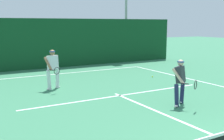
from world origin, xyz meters
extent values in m
cube|color=white|center=(0.00, 11.74, 0.00)|extent=(9.46, 0.10, 0.01)
cube|color=white|center=(0.00, 6.08, 0.00)|extent=(7.71, 0.10, 0.01)
cube|color=white|center=(0.00, 3.20, 0.00)|extent=(0.10, 6.40, 0.01)
cylinder|color=#1E234C|center=(1.35, 4.14, 0.39)|extent=(0.27, 0.23, 0.79)
cylinder|color=#1E234C|center=(0.83, 3.85, 0.39)|extent=(0.30, 0.25, 0.79)
ellipsoid|color=white|center=(1.35, 4.14, 0.04)|extent=(0.28, 0.22, 0.09)
ellipsoid|color=white|center=(0.83, 3.85, 0.04)|extent=(0.28, 0.22, 0.09)
cube|color=#2D3338|center=(1.09, 4.00, 1.06)|extent=(0.49, 0.45, 0.57)
cylinder|color=beige|center=(1.29, 4.11, 1.03)|extent=(0.21, 0.17, 0.61)
cylinder|color=beige|center=(0.90, 3.89, 1.03)|extent=(0.30, 0.43, 0.53)
sphere|color=beige|center=(1.09, 4.00, 1.45)|extent=(0.21, 0.21, 0.21)
cylinder|color=#19478C|center=(1.09, 4.00, 1.49)|extent=(0.31, 0.31, 0.04)
cylinder|color=black|center=(0.97, 3.65, 0.82)|extent=(0.15, 0.24, 0.03)
torus|color=black|center=(1.14, 3.35, 0.82)|extent=(0.27, 0.16, 0.29)
cylinder|color=silver|center=(-1.64, 8.51, 0.42)|extent=(0.23, 0.21, 0.84)
cylinder|color=silver|center=(-2.06, 8.34, 0.42)|extent=(0.24, 0.21, 0.84)
ellipsoid|color=white|center=(-1.64, 8.51, 0.04)|extent=(0.28, 0.20, 0.09)
ellipsoid|color=white|center=(-2.06, 8.34, 0.04)|extent=(0.28, 0.20, 0.09)
cube|color=silver|center=(-1.85, 8.43, 1.13)|extent=(0.50, 0.40, 0.60)
cylinder|color=#9E704C|center=(-1.63, 8.51, 1.10)|extent=(0.18, 0.15, 0.65)
cylinder|color=#9E704C|center=(-2.07, 8.34, 1.10)|extent=(0.27, 0.48, 0.56)
sphere|color=#9E704C|center=(-1.85, 8.43, 1.55)|extent=(0.22, 0.22, 0.22)
cylinder|color=#19478C|center=(-1.85, 8.43, 1.59)|extent=(0.31, 0.31, 0.04)
cylinder|color=black|center=(-2.03, 8.09, 0.88)|extent=(0.13, 0.25, 0.03)
torus|color=black|center=(-1.90, 7.77, 0.88)|extent=(0.28, 0.13, 0.29)
sphere|color=#D1E033|center=(3.40, 8.42, 0.03)|extent=(0.07, 0.07, 0.07)
cube|color=#104020|center=(0.00, 14.01, 1.52)|extent=(18.12, 0.12, 3.04)
cylinder|color=#9EA39E|center=(6.02, 15.07, 3.52)|extent=(0.18, 0.18, 7.05)
camera|label=1|loc=(-5.47, -2.87, 2.74)|focal=45.08mm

